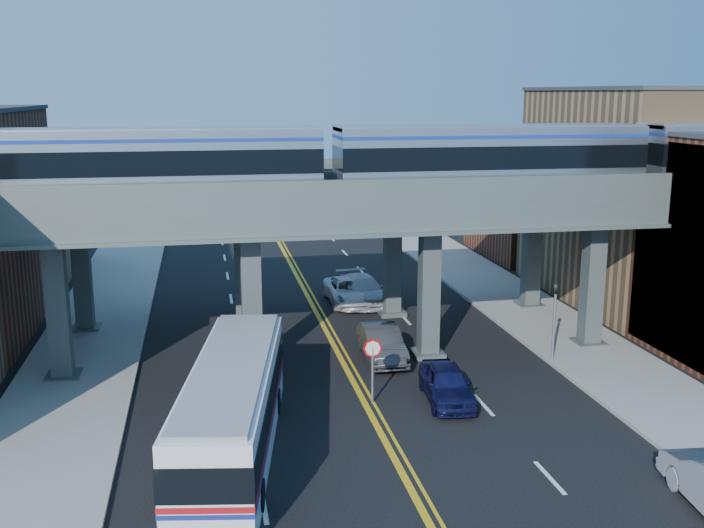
{
  "coord_description": "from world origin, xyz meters",
  "views": [
    {
      "loc": [
        -5.9,
        -25.1,
        11.89
      ],
      "look_at": [
        0.27,
        7.09,
        4.69
      ],
      "focal_mm": 40.0,
      "sensor_mm": 36.0,
      "label": 1
    }
  ],
  "objects_px": {
    "car_lane_a": "(447,384)",
    "transit_train": "(490,157)",
    "car_lane_c": "(349,291)",
    "car_lane_b": "(382,343)",
    "traffic_signal": "(554,314)",
    "stop_sign": "(373,360)",
    "car_lane_d": "(362,290)",
    "transit_bus": "(233,409)"
  },
  "relations": [
    {
      "from": "car_lane_c",
      "to": "car_lane_d",
      "type": "bearing_deg",
      "value": 3.31
    },
    {
      "from": "stop_sign",
      "to": "car_lane_c",
      "type": "height_order",
      "value": "stop_sign"
    },
    {
      "from": "car_lane_a",
      "to": "car_lane_c",
      "type": "xyz_separation_m",
      "value": [
        -1.05,
        15.06,
        -0.0
      ]
    },
    {
      "from": "stop_sign",
      "to": "car_lane_c",
      "type": "bearing_deg",
      "value": 82.84
    },
    {
      "from": "car_lane_b",
      "to": "car_lane_c",
      "type": "bearing_deg",
      "value": 89.09
    },
    {
      "from": "stop_sign",
      "to": "car_lane_b",
      "type": "distance_m",
      "value": 5.24
    },
    {
      "from": "transit_train",
      "to": "stop_sign",
      "type": "xyz_separation_m",
      "value": [
        -6.36,
        -5.0,
        -7.33
      ]
    },
    {
      "from": "car_lane_a",
      "to": "transit_bus",
      "type": "bearing_deg",
      "value": -155.07
    },
    {
      "from": "stop_sign",
      "to": "car_lane_b",
      "type": "bearing_deg",
      "value": 73.06
    },
    {
      "from": "stop_sign",
      "to": "car_lane_d",
      "type": "xyz_separation_m",
      "value": [
        2.63,
        14.76,
        -1.0
      ]
    },
    {
      "from": "car_lane_c",
      "to": "car_lane_d",
      "type": "distance_m",
      "value": 0.79
    },
    {
      "from": "car_lane_a",
      "to": "car_lane_b",
      "type": "bearing_deg",
      "value": 110.08
    },
    {
      "from": "transit_train",
      "to": "traffic_signal",
      "type": "xyz_separation_m",
      "value": [
        2.54,
        -2.0,
        -6.78
      ]
    },
    {
      "from": "transit_train",
      "to": "stop_sign",
      "type": "height_order",
      "value": "transit_train"
    },
    {
      "from": "traffic_signal",
      "to": "car_lane_a",
      "type": "distance_m",
      "value": 7.05
    },
    {
      "from": "car_lane_a",
      "to": "car_lane_c",
      "type": "distance_m",
      "value": 15.1
    },
    {
      "from": "car_lane_c",
      "to": "transit_train",
      "type": "bearing_deg",
      "value": -65.55
    },
    {
      "from": "car_lane_b",
      "to": "car_lane_d",
      "type": "distance_m",
      "value": 9.9
    },
    {
      "from": "stop_sign",
      "to": "traffic_signal",
      "type": "bearing_deg",
      "value": 18.63
    },
    {
      "from": "stop_sign",
      "to": "car_lane_b",
      "type": "relative_size",
      "value": 0.57
    },
    {
      "from": "car_lane_b",
      "to": "car_lane_c",
      "type": "xyz_separation_m",
      "value": [
        0.35,
        9.78,
        -0.04
      ]
    },
    {
      "from": "car_lane_b",
      "to": "traffic_signal",
      "type": "bearing_deg",
      "value": -13.44
    },
    {
      "from": "transit_train",
      "to": "car_lane_a",
      "type": "height_order",
      "value": "transit_train"
    },
    {
      "from": "transit_train",
      "to": "transit_bus",
      "type": "xyz_separation_m",
      "value": [
        -11.86,
        -8.36,
        -7.52
      ]
    },
    {
      "from": "transit_bus",
      "to": "car_lane_d",
      "type": "relative_size",
      "value": 2.3
    },
    {
      "from": "car_lane_b",
      "to": "transit_train",
      "type": "bearing_deg",
      "value": 2.03
    },
    {
      "from": "traffic_signal",
      "to": "car_lane_a",
      "type": "xyz_separation_m",
      "value": [
        -6.0,
        -3.36,
        -1.57
      ]
    },
    {
      "from": "transit_train",
      "to": "car_lane_c",
      "type": "bearing_deg",
      "value": 114.93
    },
    {
      "from": "stop_sign",
      "to": "car_lane_a",
      "type": "bearing_deg",
      "value": -7.0
    },
    {
      "from": "traffic_signal",
      "to": "car_lane_b",
      "type": "height_order",
      "value": "traffic_signal"
    },
    {
      "from": "car_lane_a",
      "to": "car_lane_c",
      "type": "relative_size",
      "value": 0.82
    },
    {
      "from": "car_lane_b",
      "to": "car_lane_d",
      "type": "height_order",
      "value": "car_lane_b"
    },
    {
      "from": "car_lane_a",
      "to": "transit_train",
      "type": "bearing_deg",
      "value": 62.37
    },
    {
      "from": "car_lane_b",
      "to": "car_lane_c",
      "type": "distance_m",
      "value": 9.79
    },
    {
      "from": "car_lane_d",
      "to": "traffic_signal",
      "type": "bearing_deg",
      "value": -67.32
    },
    {
      "from": "stop_sign",
      "to": "transit_bus",
      "type": "xyz_separation_m",
      "value": [
        -5.5,
        -3.36,
        -0.2
      ]
    },
    {
      "from": "traffic_signal",
      "to": "car_lane_d",
      "type": "bearing_deg",
      "value": 118.05
    },
    {
      "from": "transit_bus",
      "to": "car_lane_d",
      "type": "bearing_deg",
      "value": -14.75
    },
    {
      "from": "car_lane_b",
      "to": "car_lane_d",
      "type": "xyz_separation_m",
      "value": [
        1.13,
        9.84,
        -0.0
      ]
    },
    {
      "from": "transit_train",
      "to": "transit_bus",
      "type": "distance_m",
      "value": 16.34
    },
    {
      "from": "car_lane_b",
      "to": "car_lane_d",
      "type": "relative_size",
      "value": 0.88
    },
    {
      "from": "car_lane_a",
      "to": "stop_sign",
      "type": "bearing_deg",
      "value": 178.24
    }
  ]
}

